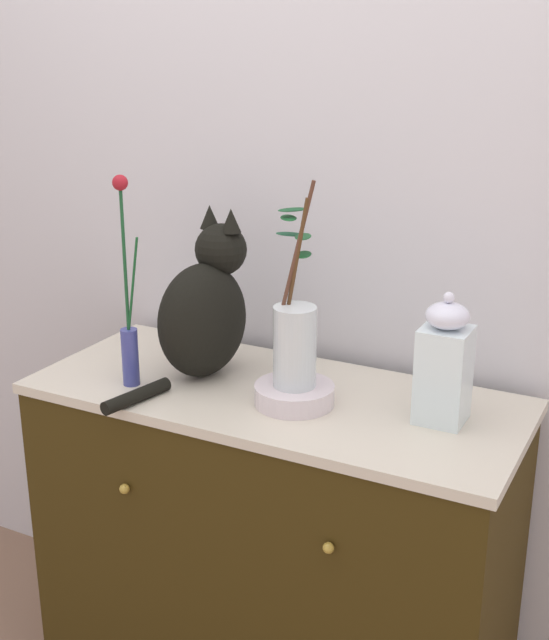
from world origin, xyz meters
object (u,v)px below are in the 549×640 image
bowl_porcelain (294,394)px  jar_lidded_porcelain (444,365)px  sideboard (274,554)px  vase_slim_green (128,324)px  vase_glass_clear (295,340)px  cat_sitting (205,309)px

bowl_porcelain → jar_lidded_porcelain: 0.35m
sideboard → vase_slim_green: bearing=-160.0°
vase_glass_clear → vase_slim_green: bearing=-168.5°
sideboard → jar_lidded_porcelain: jar_lidded_porcelain is taller
cat_sitting → vase_glass_clear: bearing=-12.6°
sideboard → vase_slim_green: (-0.33, -0.12, 0.61)m
vase_glass_clear → jar_lidded_porcelain: bearing=11.6°
sideboard → vase_glass_clear: bearing=-28.2°
vase_slim_green → cat_sitting: bearing=49.2°
sideboard → jar_lidded_porcelain: 0.71m
cat_sitting → vase_slim_green: 0.19m
sideboard → vase_slim_green: vase_slim_green is taller
jar_lidded_porcelain → vase_slim_green: bearing=-168.4°
bowl_porcelain → vase_glass_clear: size_ratio=0.40×
cat_sitting → vase_glass_clear: (0.28, -0.06, -0.01)m
cat_sitting → jar_lidded_porcelain: 0.60m
cat_sitting → jar_lidded_porcelain: bearing=0.5°
sideboard → bowl_porcelain: 0.48m
sideboard → bowl_porcelain: bearing=-29.5°
vase_slim_green → jar_lidded_porcelain: size_ratio=1.72×
sideboard → jar_lidded_porcelain: bearing=4.1°
vase_slim_green → bowl_porcelain: vase_slim_green is taller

